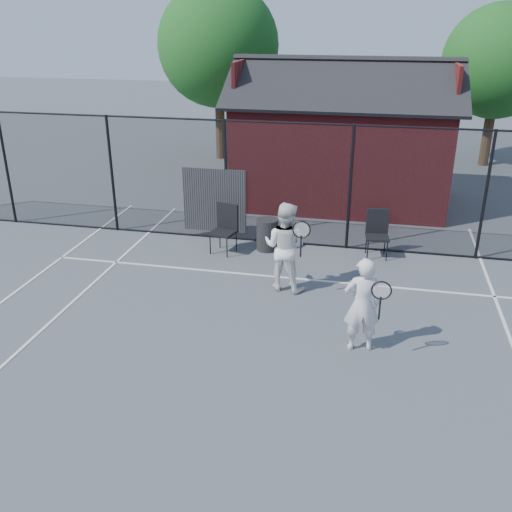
% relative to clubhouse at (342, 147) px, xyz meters
% --- Properties ---
extents(ground, '(80.00, 80.00, 0.00)m').
position_rel_clubhouse_xyz_m(ground, '(-0.50, -9.00, -1.61)').
color(ground, '#4F555B').
rests_on(ground, ground).
extents(court_lines, '(11.02, 18.00, 0.01)m').
position_rel_clubhouse_xyz_m(court_lines, '(-0.50, -10.32, -1.60)').
color(court_lines, silver).
rests_on(court_lines, ground).
extents(fence, '(22.04, 3.00, 3.00)m').
position_rel_clubhouse_xyz_m(fence, '(-0.80, -4.00, -0.16)').
color(fence, black).
rests_on(fence, ground).
extents(clubhouse, '(6.50, 4.36, 4.19)m').
position_rel_clubhouse_xyz_m(clubhouse, '(0.00, 0.00, 0.00)').
color(clubhouse, maroon).
rests_on(clubhouse, ground).
extents(tree_left, '(4.48, 4.48, 6.44)m').
position_rel_clubhouse_xyz_m(tree_left, '(-5.00, 4.50, 2.58)').
color(tree_left, '#2F1F13').
rests_on(tree_left, ground).
extents(tree_right, '(3.97, 3.97, 5.70)m').
position_rel_clubhouse_xyz_m(tree_right, '(5.00, 5.50, 2.10)').
color(tree_right, '#2F1F13').
rests_on(tree_right, ground).
extents(player_front, '(0.78, 0.60, 1.67)m').
position_rel_clubhouse_xyz_m(player_front, '(1.02, -8.52, -0.77)').
color(player_front, silver).
rests_on(player_front, ground).
extents(player_back, '(1.07, 0.88, 1.86)m').
position_rel_clubhouse_xyz_m(player_back, '(-0.62, -6.49, -0.68)').
color(player_back, white).
rests_on(player_back, ground).
extents(chair_left, '(0.67, 0.69, 1.14)m').
position_rel_clubhouse_xyz_m(chair_left, '(-2.35, -4.90, -1.04)').
color(chair_left, black).
rests_on(chair_left, ground).
extents(chair_right, '(0.58, 0.60, 1.09)m').
position_rel_clubhouse_xyz_m(chair_right, '(1.21, -4.40, -1.06)').
color(chair_right, black).
rests_on(chair_right, ground).
extents(waste_bin, '(0.54, 0.54, 0.77)m').
position_rel_clubhouse_xyz_m(waste_bin, '(-1.37, -4.49, -1.22)').
color(waste_bin, black).
rests_on(waste_bin, ground).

